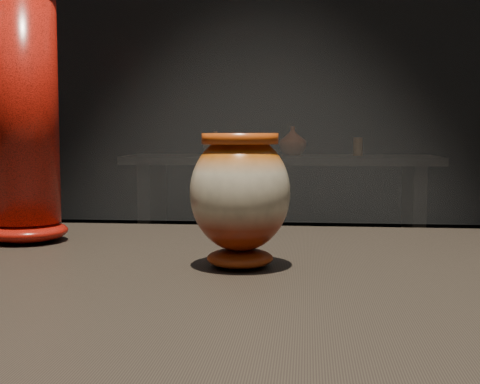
{
  "coord_description": "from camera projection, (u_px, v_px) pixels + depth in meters",
  "views": [
    {
      "loc": [
        -0.02,
        -0.72,
        1.06
      ],
      "look_at": [
        -0.1,
        0.05,
        0.99
      ],
      "focal_mm": 50.0,
      "sensor_mm": 36.0,
      "label": 1
    }
  ],
  "objects": [
    {
      "name": "main_vase",
      "position": [
        240.0,
        194.0,
        0.78
      ],
      "size": [
        0.15,
        0.15,
        0.16
      ],
      "rotation": [
        0.0,
        0.0,
        0.33
      ],
      "color": "maroon",
      "rests_on": "display_plinth"
    },
    {
      "name": "tall_vase",
      "position": [
        24.0,
        118.0,
        0.95
      ],
      "size": [
        0.13,
        0.13,
        0.37
      ],
      "rotation": [
        0.0,
        0.0,
        -0.17
      ],
      "color": "red",
      "rests_on": "display_plinth"
    },
    {
      "name": "back_shelf",
      "position": [
        281.0,
        196.0,
        4.35
      ],
      "size": [
        2.0,
        0.6,
        0.9
      ],
      "color": "black",
      "rests_on": "ground"
    },
    {
      "name": "back_vase_left",
      "position": [
        215.0,
        143.0,
        4.34
      ],
      "size": [
        0.17,
        0.17,
        0.16
      ],
      "primitive_type": "imported",
      "rotation": [
        0.0,
        0.0,
        3.26
      ],
      "color": "#915115",
      "rests_on": "back_shelf"
    },
    {
      "name": "back_vase_mid",
      "position": [
        293.0,
        141.0,
        4.36
      ],
      "size": [
        0.24,
        0.24,
        0.19
      ],
      "primitive_type": "imported",
      "rotation": [
        0.0,
        0.0,
        5.81
      ],
      "color": "maroon",
      "rests_on": "back_shelf"
    },
    {
      "name": "back_vase_right",
      "position": [
        358.0,
        146.0,
        4.31
      ],
      "size": [
        0.06,
        0.06,
        0.12
      ],
      "primitive_type": "cylinder",
      "color": "#915115",
      "rests_on": "back_shelf"
    }
  ]
}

